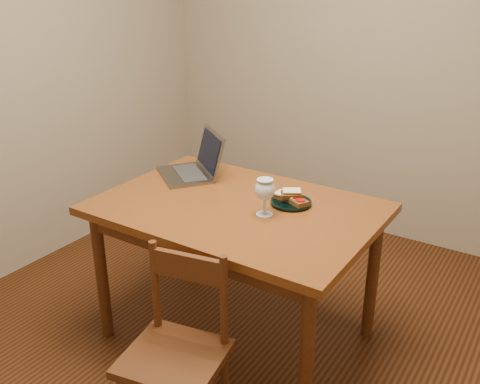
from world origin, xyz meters
The scene contains 11 objects.
floor centered at (0.00, 0.00, -0.01)m, with size 3.20×3.20×0.02m, color black.
back_wall centered at (0.00, 1.61, 1.30)m, with size 3.20×0.02×2.60m, color gray.
left_wall centered at (-1.61, 0.00, 1.30)m, with size 0.02×3.20×2.60m, color gray.
table centered at (-0.07, 0.04, 0.65)m, with size 1.30×0.90×0.74m.
chair centered at (0.08, -0.62, 0.43)m, with size 0.43×0.42×0.40m.
plate centered at (0.14, 0.19, 0.75)m, with size 0.20×0.20×0.02m, color black.
sandwich_cheese centered at (0.11, 0.20, 0.77)m, with size 0.11×0.06×0.03m, color #381E0C, non-canonical shape.
sandwich_tomato centered at (0.18, 0.18, 0.77)m, with size 0.11×0.06×0.03m, color #381E0C, non-canonical shape.
sandwich_top centered at (0.14, 0.19, 0.79)m, with size 0.10×0.06×0.03m, color #381E0C, non-canonical shape.
milk_glass centered at (0.09, 0.02, 0.83)m, with size 0.09×0.09×0.18m, color white, non-canonical shape.
laptop centered at (-0.48, 0.26, 0.80)m, with size 0.44×0.44×0.24m.
Camera 1 is at (1.20, -1.89, 1.77)m, focal length 40.00 mm.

